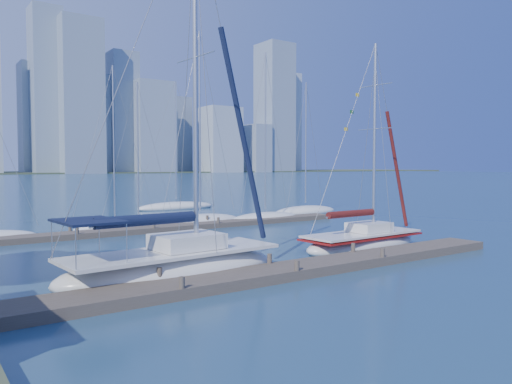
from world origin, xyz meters
TOP-DOWN VIEW (x-y plane):
  - ground at (0.00, 0.00)m, footprint 700.00×700.00m
  - near_dock at (0.00, 0.00)m, footprint 26.00×2.00m
  - far_dock at (2.00, 16.00)m, footprint 30.00×1.80m
  - sailboat_navy at (-3.81, 2.25)m, footprint 9.66×3.76m
  - sailboat_maroon at (7.65, 2.75)m, footprint 7.80×2.80m
  - bg_boat_1 at (-0.59, 18.22)m, footprint 5.88×2.34m
  - bg_boat_2 at (1.49, 19.06)m, footprint 5.73×2.31m
  - bg_boat_3 at (5.97, 17.83)m, footprint 7.17×3.43m
  - bg_boat_4 at (11.58, 17.03)m, footprint 6.86×4.11m
  - bg_boat_5 at (17.93, 19.38)m, footprint 7.41×4.90m
  - bg_boat_7 at (10.52, 31.31)m, footprint 8.63×2.67m

SIDE VIEW (x-z plane):
  - ground at x=0.00m, z-range 0.00..0.00m
  - far_dock at x=2.00m, z-range 0.00..0.36m
  - near_dock at x=0.00m, z-range 0.00..0.40m
  - bg_boat_2 at x=1.49m, z-range -5.21..5.67m
  - bg_boat_1 at x=-0.59m, z-range -5.63..6.10m
  - bg_boat_7 at x=10.52m, z-range -6.54..7.07m
  - bg_boat_4 at x=11.58m, z-range -6.72..7.26m
  - bg_boat_5 at x=17.93m, z-range -5.99..6.54m
  - bg_boat_3 at x=5.97m, z-range -7.21..7.82m
  - sailboat_maroon at x=7.65m, z-range -4.89..6.76m
  - sailboat_navy at x=-3.81m, z-range -6.79..9.16m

